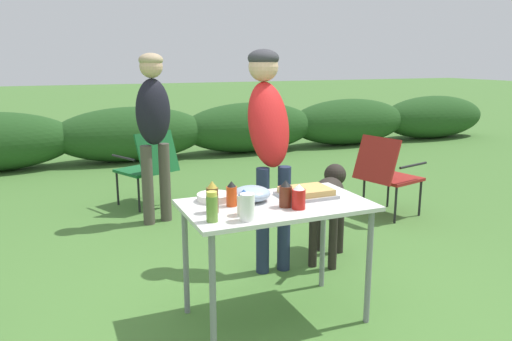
{
  "coord_description": "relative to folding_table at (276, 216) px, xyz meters",
  "views": [
    {
      "loc": [
        -1.22,
        -2.57,
        1.58
      ],
      "look_at": [
        -0.03,
        0.25,
        0.89
      ],
      "focal_mm": 35.0,
      "sensor_mm": 36.0,
      "label": 1
    }
  ],
  "objects": [
    {
      "name": "dog",
      "position": [
        0.8,
        0.71,
        -0.16
      ],
      "size": [
        0.6,
        0.68,
        0.72
      ],
      "rotation": [
        0.0,
        0.0,
        -0.72
      ],
      "color": "#28231E",
      "rests_on": "ground"
    },
    {
      "name": "shrub_hedge",
      "position": [
        -0.0,
        5.3,
        -0.24
      ],
      "size": [
        14.4,
        0.9,
        0.85
      ],
      "color": "#234C1E",
      "rests_on": "ground"
    },
    {
      "name": "plate_stack",
      "position": [
        -0.32,
        0.19,
        0.1
      ],
      "size": [
        0.2,
        0.2,
        0.04
      ],
      "primitive_type": "cylinder",
      "color": "white",
      "rests_on": "folding_table"
    },
    {
      "name": "ketchup_bottle",
      "position": [
        0.07,
        -0.15,
        0.15
      ],
      "size": [
        0.08,
        0.08,
        0.15
      ],
      "color": "red",
      "rests_on": "folding_table"
    },
    {
      "name": "paper_cup_stack",
      "position": [
        -0.28,
        -0.23,
        0.15
      ],
      "size": [
        0.08,
        0.08,
        0.15
      ],
      "primitive_type": "cylinder",
      "color": "white",
      "rests_on": "folding_table"
    },
    {
      "name": "ground_plane",
      "position": [
        0.0,
        0.0,
        -0.66
      ],
      "size": [
        60.0,
        60.0,
        0.0
      ],
      "primitive_type": "plane",
      "color": "#477533"
    },
    {
      "name": "camp_chair_near_hedge",
      "position": [
        1.89,
        1.4,
        -0.2
      ],
      "size": [
        0.69,
        0.6,
        0.83
      ],
      "rotation": [
        0.0,
        0.0,
        -1.32
      ],
      "color": "maroon",
      "rests_on": "ground"
    },
    {
      "name": "camp_chair_green_behind_table",
      "position": [
        -0.24,
        2.7,
        -0.2
      ],
      "size": [
        0.67,
        0.73,
        0.83
      ],
      "rotation": [
        0.0,
        0.0,
        0.43
      ],
      "color": "#19602D",
      "rests_on": "ground"
    },
    {
      "name": "bbq_sauce_bottle",
      "position": [
        0.02,
        -0.09,
        0.15
      ],
      "size": [
        0.07,
        0.07,
        0.16
      ],
      "color": "#562314",
      "rests_on": "folding_table"
    },
    {
      "name": "folding_table",
      "position": [
        0.0,
        0.0,
        0.0
      ],
      "size": [
        1.1,
        0.64,
        0.74
      ],
      "color": "silver",
      "rests_on": "ground"
    },
    {
      "name": "mayo_bottle",
      "position": [
        -0.26,
        -0.13,
        0.15
      ],
      "size": [
        0.08,
        0.08,
        0.14
      ],
      "color": "silver",
      "rests_on": "folding_table"
    },
    {
      "name": "mixing_bowl",
      "position": [
        -0.12,
        0.1,
        0.12
      ],
      "size": [
        0.23,
        0.23,
        0.09
      ],
      "primitive_type": "ellipsoid",
      "color": "#99B2CC",
      "rests_on": "folding_table"
    },
    {
      "name": "food_tray",
      "position": [
        0.23,
        0.05,
        0.1
      ],
      "size": [
        0.33,
        0.26,
        0.06
      ],
      "color": "#9E9EA3",
      "rests_on": "folding_table"
    },
    {
      "name": "standing_person_in_dark_puffer",
      "position": [
        0.29,
        0.77,
        0.41
      ],
      "size": [
        0.34,
        0.47,
        1.65
      ],
      "rotation": [
        0.0,
        0.0,
        -0.09
      ],
      "color": "#232D4C",
      "rests_on": "ground"
    },
    {
      "name": "beer_bottle",
      "position": [
        -0.4,
        -0.03,
        0.16
      ],
      "size": [
        0.07,
        0.07,
        0.18
      ],
      "color": "brown",
      "rests_on": "folding_table"
    },
    {
      "name": "standing_person_in_navy_coat",
      "position": [
        -0.28,
        2.14,
        0.36
      ],
      "size": [
        0.4,
        0.33,
        1.63
      ],
      "rotation": [
        0.0,
        0.0,
        0.28
      ],
      "color": "#4C473D",
      "rests_on": "ground"
    },
    {
      "name": "hot_sauce_bottle",
      "position": [
        -0.26,
        0.05,
        0.15
      ],
      "size": [
        0.06,
        0.06,
        0.15
      ],
      "color": "#CC4214",
      "rests_on": "folding_table"
    },
    {
      "name": "relish_jar",
      "position": [
        -0.45,
        -0.18,
        0.16
      ],
      "size": [
        0.06,
        0.06,
        0.16
      ],
      "color": "olive",
      "rests_on": "folding_table"
    }
  ]
}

